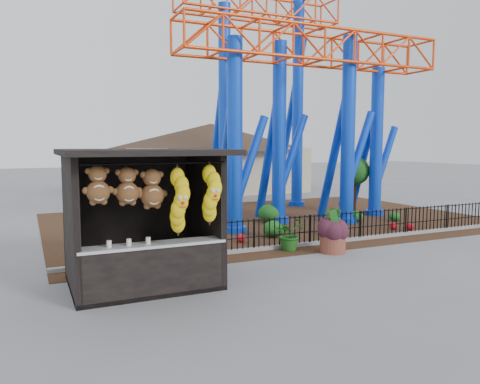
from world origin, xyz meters
name	(u,v)px	position (x,y,z in m)	size (l,w,h in m)	color
ground	(280,281)	(0.00, 0.00, 0.00)	(120.00, 120.00, 0.00)	slate
mulch_bed	(269,220)	(4.00, 8.00, 0.01)	(18.00, 12.00, 0.02)	#331E11
curb	(341,241)	(4.00, 3.00, 0.06)	(18.00, 0.18, 0.12)	gray
prize_booth	(144,220)	(-3.00, 0.89, 1.54)	(3.50, 3.40, 3.12)	black
picket_fence	(363,225)	(4.90, 3.00, 0.50)	(12.20, 0.06, 1.00)	black
roller_coaster	(291,69)	(5.12, 8.23, 6.44)	(11.00, 6.37, 10.82)	blue
terracotta_planter	(333,243)	(2.88, 1.91, 0.29)	(0.76, 0.76, 0.59)	brown
planter_foliage	(333,223)	(2.88, 1.91, 0.91)	(0.70, 0.70, 0.64)	#361522
potted_plant	(290,234)	(1.85, 2.70, 0.51)	(0.91, 0.79, 1.02)	#305C1B
landscaping	(303,220)	(4.26, 5.76, 0.33)	(8.02, 4.39, 0.77)	#184D16
pavilion	(211,147)	(6.00, 20.00, 3.07)	(15.00, 15.00, 4.80)	#BFAD8C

